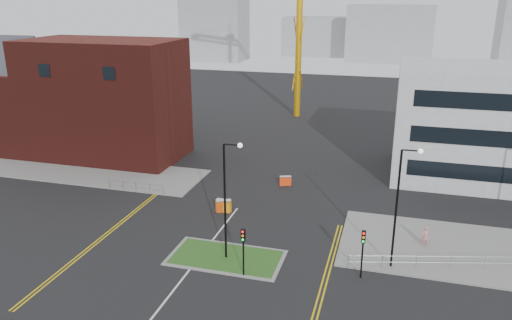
{
  "coord_description": "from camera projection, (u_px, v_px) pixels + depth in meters",
  "views": [
    {
      "loc": [
        13.26,
        -23.5,
        18.96
      ],
      "look_at": [
        1.87,
        16.75,
        5.0
      ],
      "focal_mm": 35.0,
      "sensor_mm": 36.0,
      "label": 1
    }
  ],
  "objects": [
    {
      "name": "yellow_left_b",
      "position": [
        114.0,
        229.0,
        42.24
      ],
      "size": [
        0.12,
        24.0,
        0.01
      ],
      "primitive_type": "cube",
      "color": "gold",
      "rests_on": "ground"
    },
    {
      "name": "railing_right",
      "position": [
        485.0,
        260.0,
        35.83
      ],
      "size": [
        19.05,
        5.05,
        1.1
      ],
      "color": "gray",
      "rests_on": "ground"
    },
    {
      "name": "traffic_light_island",
      "position": [
        243.0,
        243.0,
        34.49
      ],
      "size": [
        0.28,
        0.33,
        3.65
      ],
      "color": "black",
      "rests_on": "ground"
    },
    {
      "name": "ground",
      "position": [
        153.0,
        316.0,
        30.87
      ],
      "size": [
        200.0,
        200.0,
        0.0
      ],
      "primitive_type": "plane",
      "color": "black",
      "rests_on": "ground"
    },
    {
      "name": "yellow_right_b",
      "position": [
        325.0,
        288.0,
        33.82
      ],
      "size": [
        0.12,
        20.0,
        0.01
      ],
      "primitive_type": "cube",
      "color": "gold",
      "rests_on": "ground"
    },
    {
      "name": "skyline_b",
      "position": [
        389.0,
        34.0,
        144.41
      ],
      "size": [
        24.0,
        12.0,
        16.0
      ],
      "primitive_type": "cube",
      "color": "gray",
      "rests_on": "ground"
    },
    {
      "name": "barrier_mid",
      "position": [
        285.0,
        180.0,
        51.83
      ],
      "size": [
        1.25,
        0.78,
        1.0
      ],
      "color": "#FA3D0D",
      "rests_on": "ground"
    },
    {
      "name": "pedestrian",
      "position": [
        426.0,
        237.0,
        39.01
      ],
      "size": [
        0.72,
        0.54,
        1.79
      ],
      "primitive_type": "imported",
      "rotation": [
        0.0,
        0.0,
        0.18
      ],
      "color": "tan",
      "rests_on": "ground"
    },
    {
      "name": "pavement_right",
      "position": [
        500.0,
        255.0,
        37.95
      ],
      "size": [
        24.0,
        10.0,
        0.12
      ],
      "primitive_type": "cube",
      "color": "slate",
      "rests_on": "ground"
    },
    {
      "name": "railing_left",
      "position": [
        136.0,
        185.0,
        49.9
      ],
      "size": [
        6.05,
        0.05,
        1.1
      ],
      "color": "gray",
      "rests_on": "ground"
    },
    {
      "name": "skyline_d",
      "position": [
        331.0,
        37.0,
        158.82
      ],
      "size": [
        30.0,
        12.0,
        12.0
      ],
      "primitive_type": "cube",
      "color": "gray",
      "rests_on": "ground"
    },
    {
      "name": "skyline_a",
      "position": [
        215.0,
        22.0,
        147.24
      ],
      "size": [
        18.0,
        12.0,
        22.0
      ],
      "primitive_type": "cube",
      "color": "gray",
      "rests_on": "ground"
    },
    {
      "name": "brick_building",
      "position": [
        84.0,
        99.0,
        60.19
      ],
      "size": [
        24.2,
        10.07,
        14.24
      ],
      "color": "#491612",
      "rests_on": "ground"
    },
    {
      "name": "barrier_left",
      "position": [
        224.0,
        205.0,
        45.53
      ],
      "size": [
        1.41,
        0.55,
        1.16
      ],
      "color": "#FF980E",
      "rests_on": "ground"
    },
    {
      "name": "yellow_left_a",
      "position": [
        111.0,
        229.0,
        42.32
      ],
      "size": [
        0.12,
        24.0,
        0.01
      ],
      "primitive_type": "cube",
      "color": "gold",
      "rests_on": "ground"
    },
    {
      "name": "centre_line",
      "position": [
        167.0,
        298.0,
        32.7
      ],
      "size": [
        0.15,
        30.0,
        0.01
      ],
      "primitive_type": "cube",
      "color": "silver",
      "rests_on": "ground"
    },
    {
      "name": "pavement_left",
      "position": [
        82.0,
        171.0,
        56.1
      ],
      "size": [
        28.0,
        8.0,
        0.12
      ],
      "primitive_type": "cube",
      "color": "slate",
      "rests_on": "ground"
    },
    {
      "name": "yellow_right_a",
      "position": [
        321.0,
        287.0,
        33.89
      ],
      "size": [
        0.12,
        20.0,
        0.01
      ],
      "primitive_type": "cube",
      "color": "gold",
      "rests_on": "ground"
    },
    {
      "name": "traffic_light_right",
      "position": [
        363.0,
        245.0,
        34.25
      ],
      "size": [
        0.28,
        0.33,
        3.65
      ],
      "color": "black",
      "rests_on": "ground"
    },
    {
      "name": "grass_island",
      "position": [
        226.0,
        257.0,
        37.64
      ],
      "size": [
        8.0,
        4.0,
        0.12
      ],
      "primitive_type": "cube",
      "color": "#204717",
      "rests_on": "ground"
    },
    {
      "name": "barrier_right",
      "position": [
        224.0,
        205.0,
        45.54
      ],
      "size": [
        1.41,
        0.97,
        1.13
      ],
      "color": "#DA470C",
      "rests_on": "ground"
    },
    {
      "name": "island_kerb",
      "position": [
        226.0,
        258.0,
        37.65
      ],
      "size": [
        8.6,
        4.6,
        0.08
      ],
      "primitive_type": "cube",
      "color": "slate",
      "rests_on": "ground"
    },
    {
      "name": "streetlamp_island",
      "position": [
        228.0,
        192.0,
        35.89
      ],
      "size": [
        1.46,
        0.36,
        9.18
      ],
      "color": "black",
      "rests_on": "ground"
    },
    {
      "name": "streetlamp_right_near",
      "position": [
        400.0,
        199.0,
        34.62
      ],
      "size": [
        1.46,
        0.36,
        9.18
      ],
      "color": "black",
      "rests_on": "ground"
    }
  ]
}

